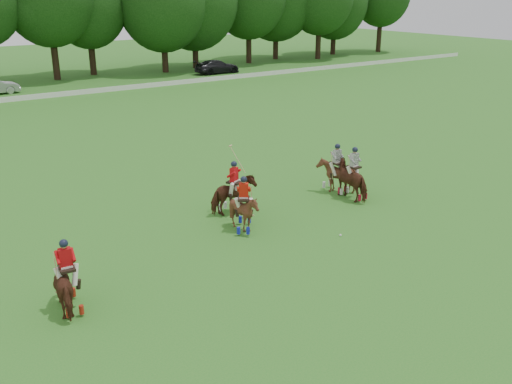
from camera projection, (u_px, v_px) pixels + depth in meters
ground at (291, 273)px, 19.36m from camera, size 180.00×180.00×0.00m
boundary_rail at (16, 99)px, 48.62m from camera, size 120.00×0.10×0.44m
car_right at (217, 67)px, 64.20m from camera, size 5.23×2.20×1.51m
polo_red_a at (69, 285)px, 16.96m from camera, size 1.19×1.95×2.28m
polo_red_b at (234, 195)px, 24.17m from camera, size 2.08×1.96×2.89m
polo_red_c at (244, 211)px, 22.55m from camera, size 1.84×1.87×2.26m
polo_stripe_a at (353, 180)px, 26.05m from camera, size 1.28×2.09×2.41m
polo_stripe_b at (336, 175)px, 26.84m from camera, size 1.35×1.51×2.34m
polo_ball at (340, 235)px, 22.23m from camera, size 0.09×0.09×0.09m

